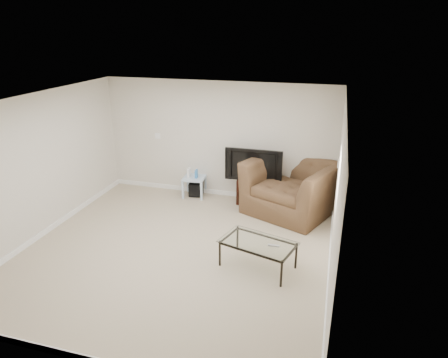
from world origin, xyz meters
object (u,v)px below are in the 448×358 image
(tv_stand, at_px, (254,191))
(side_table, at_px, (195,186))
(recliner, at_px, (291,179))
(television, at_px, (254,164))
(subwoofer, at_px, (196,189))
(coffee_table, at_px, (258,255))

(tv_stand, xyz_separation_m, side_table, (-1.34, 0.00, -0.05))
(recliner, bearing_deg, television, -171.38)
(side_table, bearing_deg, television, -1.17)
(tv_stand, relative_size, recliner, 0.41)
(subwoofer, height_order, coffee_table, coffee_table)
(tv_stand, height_order, side_table, tv_stand)
(television, bearing_deg, tv_stand, 89.21)
(tv_stand, distance_m, television, 0.61)
(side_table, distance_m, coffee_table, 3.04)
(recliner, height_order, coffee_table, recliner)
(television, xyz_separation_m, recliner, (0.79, -0.20, -0.18))
(television, xyz_separation_m, coffee_table, (0.56, -2.35, -0.67))
(coffee_table, bearing_deg, recliner, 83.97)
(recliner, bearing_deg, side_table, -163.11)
(tv_stand, distance_m, subwoofer, 1.32)
(television, bearing_deg, subwoofer, 177.59)
(tv_stand, xyz_separation_m, subwoofer, (-1.31, 0.02, -0.12))
(television, distance_m, coffee_table, 2.50)
(side_table, xyz_separation_m, subwoofer, (0.03, 0.02, -0.06))
(recliner, distance_m, coffee_table, 2.21)
(side_table, relative_size, recliner, 0.28)
(subwoofer, relative_size, coffee_table, 0.26)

